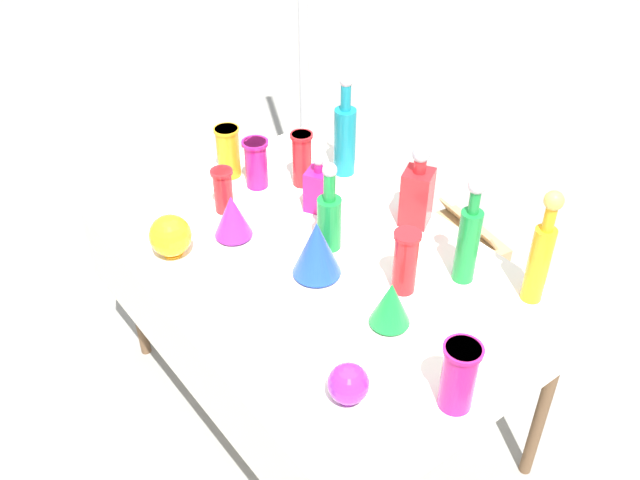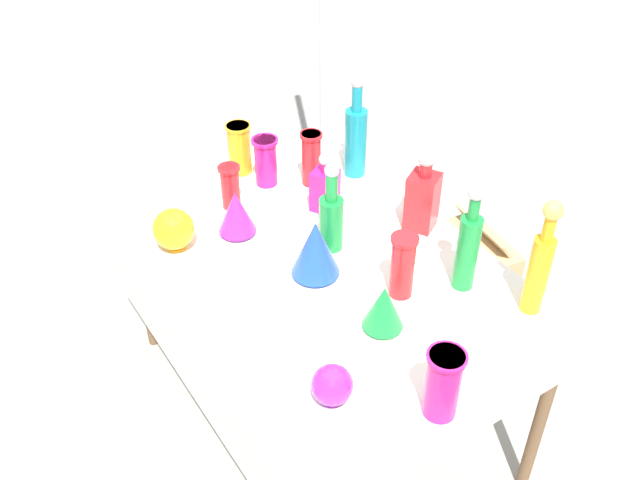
{
  "view_description": "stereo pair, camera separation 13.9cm",
  "coord_description": "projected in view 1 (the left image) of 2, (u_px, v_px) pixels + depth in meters",
  "views": [
    {
      "loc": [
        1.5,
        -1.15,
        2.33
      ],
      "look_at": [
        0.0,
        0.0,
        0.86
      ],
      "focal_mm": 40.0,
      "sensor_mm": 36.0,
      "label": 1
    },
    {
      "loc": [
        1.58,
        -1.03,
        2.33
      ],
      "look_at": [
        0.0,
        0.0,
        0.86
      ],
      "focal_mm": 40.0,
      "sensor_mm": 36.0,
      "label": 2
    }
  ],
  "objects": [
    {
      "name": "slender_vase_5",
      "position": [
        459.0,
        375.0,
        1.9
      ],
      "size": [
        0.11,
        0.11,
        0.22
      ],
      "color": "#C61972",
      "rests_on": "display_table"
    },
    {
      "name": "fluted_vase_1",
      "position": [
        317.0,
        248.0,
        2.34
      ],
      "size": [
        0.16,
        0.16,
        0.21
      ],
      "color": "blue",
      "rests_on": "display_table"
    },
    {
      "name": "round_bowl_1",
      "position": [
        170.0,
        236.0,
        2.44
      ],
      "size": [
        0.15,
        0.15,
        0.16
      ],
      "color": "orange",
      "rests_on": "display_table"
    },
    {
      "name": "square_decanter_0",
      "position": [
        417.0,
        192.0,
        2.56
      ],
      "size": [
        0.14,
        0.14,
        0.32
      ],
      "color": "red",
      "rests_on": "display_table"
    },
    {
      "name": "slender_vase_2",
      "position": [
        228.0,
        151.0,
        2.83
      ],
      "size": [
        0.1,
        0.1,
        0.21
      ],
      "color": "orange",
      "rests_on": "display_table"
    },
    {
      "name": "slender_vase_3",
      "position": [
        302.0,
        158.0,
        2.77
      ],
      "size": [
        0.09,
        0.09,
        0.22
      ],
      "color": "red",
      "rests_on": "display_table"
    },
    {
      "name": "tall_bottle_3",
      "position": [
        541.0,
        253.0,
        2.2
      ],
      "size": [
        0.07,
        0.07,
        0.41
      ],
      "color": "orange",
      "rests_on": "display_table"
    },
    {
      "name": "tall_bottle_0",
      "position": [
        469.0,
        238.0,
        2.29
      ],
      "size": [
        0.07,
        0.07,
        0.4
      ],
      "color": "#198C38",
      "rests_on": "display_table"
    },
    {
      "name": "round_bowl_0",
      "position": [
        348.0,
        384.0,
        1.94
      ],
      "size": [
        0.12,
        0.12,
        0.12
      ],
      "color": "purple",
      "rests_on": "display_table"
    },
    {
      "name": "tall_bottle_1",
      "position": [
        345.0,
        136.0,
        2.81
      ],
      "size": [
        0.09,
        0.09,
        0.43
      ],
      "color": "teal",
      "rests_on": "display_table"
    },
    {
      "name": "slender_vase_1",
      "position": [
        405.0,
        260.0,
        2.27
      ],
      "size": [
        0.09,
        0.09,
        0.23
      ],
      "color": "red",
      "rests_on": "display_table"
    },
    {
      "name": "cardboard_box_behind_left",
      "position": [
        445.0,
        261.0,
        3.44
      ],
      "size": [
        0.48,
        0.48,
        0.35
      ],
      "color": "tan",
      "rests_on": "ground"
    },
    {
      "name": "display_table",
      "position": [
        312.0,
        280.0,
        2.47
      ],
      "size": [
        1.62,
        1.06,
        0.76
      ],
      "color": "white",
      "rests_on": "ground"
    },
    {
      "name": "square_decanter_1",
      "position": [
        318.0,
        187.0,
        2.65
      ],
      "size": [
        0.12,
        0.12,
        0.24
      ],
      "color": "#C61972",
      "rests_on": "display_table"
    },
    {
      "name": "tall_bottle_2",
      "position": [
        329.0,
        216.0,
        2.45
      ],
      "size": [
        0.08,
        0.08,
        0.34
      ],
      "color": "#198C38",
      "rests_on": "display_table"
    },
    {
      "name": "ground_plane",
      "position": [
        320.0,
        405.0,
        2.92
      ],
      "size": [
        40.0,
        40.0,
        0.0
      ],
      "primitive_type": "plane",
      "color": "gray"
    },
    {
      "name": "price_tag_left",
      "position": [
        183.0,
        294.0,
        2.3
      ],
      "size": [
        0.06,
        0.02,
        0.04
      ],
      "primitive_type": "cube",
      "rotation": [
        -0.21,
        0.0,
        -0.21
      ],
      "color": "white",
      "rests_on": "display_table"
    },
    {
      "name": "slender_vase_4",
      "position": [
        256.0,
        162.0,
        2.77
      ],
      "size": [
        0.1,
        0.1,
        0.2
      ],
      "color": "#C61972",
      "rests_on": "display_table"
    },
    {
      "name": "fluted_vase_2",
      "position": [
        232.0,
        216.0,
        2.51
      ],
      "size": [
        0.14,
        0.14,
        0.17
      ],
      "color": "purple",
      "rests_on": "display_table"
    },
    {
      "name": "slender_vase_0",
      "position": [
        223.0,
        189.0,
        2.64
      ],
      "size": [
        0.08,
        0.08,
        0.18
      ],
      "color": "red",
      "rests_on": "display_table"
    },
    {
      "name": "canopy_pole",
      "position": [
        303.0,
        42.0,
        3.35
      ],
      "size": [
        0.18,
        0.18,
        2.54
      ],
      "color": "silver",
      "rests_on": "ground"
    },
    {
      "name": "fluted_vase_0",
      "position": [
        391.0,
        303.0,
        2.16
      ],
      "size": [
        0.13,
        0.13,
        0.16
      ],
      "color": "#198C38",
      "rests_on": "display_table"
    },
    {
      "name": "price_tag_center",
      "position": [
        298.0,
        411.0,
        1.93
      ],
      "size": [
        0.06,
        0.03,
        0.03
      ],
      "primitive_type": "cube",
      "rotation": [
        -0.21,
        0.0,
        0.26
      ],
      "color": "white",
      "rests_on": "display_table"
    }
  ]
}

